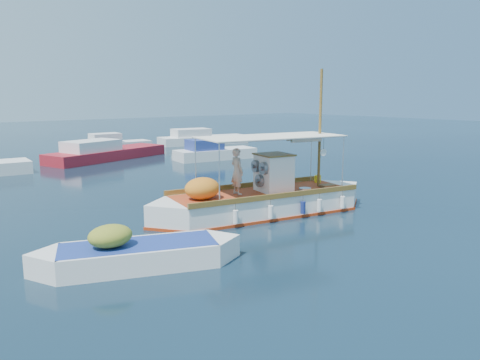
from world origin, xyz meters
TOP-DOWN VIEW (x-y plane):
  - ground at (0.00, 0.00)m, footprint 160.00×160.00m
  - fishing_caique at (0.66, 0.42)m, footprint 10.15×4.14m
  - dinghy at (-6.28, -1.95)m, footprint 5.84×3.22m
  - bg_boat_n at (2.10, 20.67)m, footprint 10.30×5.68m
  - bg_boat_ne at (8.89, 15.64)m, footprint 6.62×3.02m
  - bg_boat_e at (14.53, 25.80)m, footprint 9.40×4.10m
  - bg_boat_far_n at (5.15, 25.90)m, footprint 6.33×2.20m

SIDE VIEW (x-z plane):
  - ground at x=0.00m, z-range 0.00..0.00m
  - dinghy at x=-6.28m, z-range -0.44..1.08m
  - bg_boat_n at x=2.10m, z-range -0.41..1.39m
  - bg_boat_e at x=14.53m, z-range -0.41..1.39m
  - bg_boat_far_n at x=5.15m, z-range -0.41..1.39m
  - bg_boat_ne at x=8.89m, z-range -0.41..1.39m
  - fishing_caique at x=0.66m, z-range -2.59..3.71m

